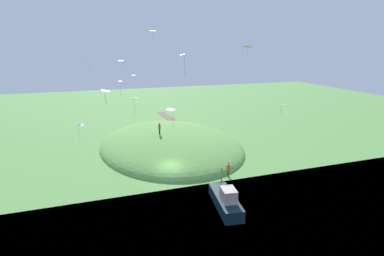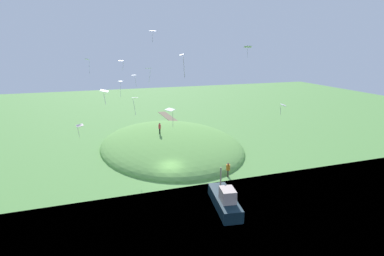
{
  "view_description": "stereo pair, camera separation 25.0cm",
  "coord_description": "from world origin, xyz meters",
  "px_view_note": "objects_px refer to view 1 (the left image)",
  "views": [
    {
      "loc": [
        -33.23,
        8.41,
        15.4
      ],
      "look_at": [
        5.84,
        -4.74,
        4.18
      ],
      "focal_mm": 28.36,
      "sensor_mm": 36.0,
      "label": 1
    },
    {
      "loc": [
        -33.31,
        8.18,
        15.4
      ],
      "look_at": [
        5.84,
        -4.74,
        4.18
      ],
      "focal_mm": 28.36,
      "sensor_mm": 36.0,
      "label": 2
    }
  ],
  "objects_px": {
    "kite_0": "(105,91)",
    "kite_7": "(120,83)",
    "person_with_child": "(159,127)",
    "kite_6": "(148,69)",
    "kite_2": "(80,126)",
    "kite_3": "(183,58)",
    "kite_12": "(171,110)",
    "kite_11": "(248,47)",
    "kite_1": "(121,62)",
    "person_near_shore": "(228,168)",
    "kite_5": "(283,105)",
    "kite_4": "(134,76)",
    "kite_10": "(135,100)",
    "kite_9": "(153,31)",
    "kite_8": "(87,61)",
    "boat_on_lake": "(226,201)"
  },
  "relations": [
    {
      "from": "boat_on_lake",
      "to": "kite_7",
      "type": "distance_m",
      "value": 21.48
    },
    {
      "from": "person_near_shore",
      "to": "kite_2",
      "type": "distance_m",
      "value": 17.63
    },
    {
      "from": "kite_3",
      "to": "kite_5",
      "type": "distance_m",
      "value": 12.01
    },
    {
      "from": "kite_1",
      "to": "kite_8",
      "type": "relative_size",
      "value": 0.57
    },
    {
      "from": "kite_2",
      "to": "kite_7",
      "type": "height_order",
      "value": "kite_7"
    },
    {
      "from": "kite_7",
      "to": "kite_11",
      "type": "distance_m",
      "value": 17.37
    },
    {
      "from": "kite_4",
      "to": "kite_10",
      "type": "relative_size",
      "value": 0.88
    },
    {
      "from": "kite_8",
      "to": "kite_12",
      "type": "bearing_deg",
      "value": -143.07
    },
    {
      "from": "boat_on_lake",
      "to": "kite_3",
      "type": "distance_m",
      "value": 14.28
    },
    {
      "from": "person_with_child",
      "to": "kite_2",
      "type": "xyz_separation_m",
      "value": [
        -11.72,
        11.07,
        4.04
      ]
    },
    {
      "from": "kite_8",
      "to": "kite_10",
      "type": "distance_m",
      "value": 10.75
    },
    {
      "from": "kite_1",
      "to": "kite_12",
      "type": "xyz_separation_m",
      "value": [
        -9.19,
        -4.16,
        -4.93
      ]
    },
    {
      "from": "kite_12",
      "to": "kite_6",
      "type": "bearing_deg",
      "value": -0.44
    },
    {
      "from": "boat_on_lake",
      "to": "kite_11",
      "type": "xyz_separation_m",
      "value": [
        11.08,
        -7.69,
        14.4
      ]
    },
    {
      "from": "kite_3",
      "to": "kite_8",
      "type": "bearing_deg",
      "value": 28.62
    },
    {
      "from": "person_near_shore",
      "to": "kite_3",
      "type": "height_order",
      "value": "kite_3"
    },
    {
      "from": "person_near_shore",
      "to": "kite_6",
      "type": "height_order",
      "value": "kite_6"
    },
    {
      "from": "kite_4",
      "to": "kite_9",
      "type": "distance_m",
      "value": 9.5
    },
    {
      "from": "person_with_child",
      "to": "kite_3",
      "type": "relative_size",
      "value": 0.8
    },
    {
      "from": "kite_2",
      "to": "kite_8",
      "type": "distance_m",
      "value": 11.86
    },
    {
      "from": "kite_1",
      "to": "kite_2",
      "type": "distance_m",
      "value": 11.57
    },
    {
      "from": "person_with_child",
      "to": "kite_6",
      "type": "height_order",
      "value": "kite_6"
    },
    {
      "from": "kite_9",
      "to": "kite_1",
      "type": "bearing_deg",
      "value": 50.46
    },
    {
      "from": "kite_10",
      "to": "kite_4",
      "type": "bearing_deg",
      "value": -7.84
    },
    {
      "from": "person_near_shore",
      "to": "kite_4",
      "type": "relative_size",
      "value": 0.98
    },
    {
      "from": "kite_10",
      "to": "kite_8",
      "type": "bearing_deg",
      "value": 28.68
    },
    {
      "from": "kite_11",
      "to": "kite_1",
      "type": "bearing_deg",
      "value": 68.92
    },
    {
      "from": "kite_5",
      "to": "kite_1",
      "type": "bearing_deg",
      "value": 46.73
    },
    {
      "from": "kite_7",
      "to": "kite_3",
      "type": "bearing_deg",
      "value": -162.4
    },
    {
      "from": "person_with_child",
      "to": "kite_12",
      "type": "xyz_separation_m",
      "value": [
        -12.8,
        1.45,
        5.29
      ]
    },
    {
      "from": "kite_10",
      "to": "kite_5",
      "type": "bearing_deg",
      "value": -117.0
    },
    {
      "from": "kite_6",
      "to": "kite_2",
      "type": "bearing_deg",
      "value": 140.75
    },
    {
      "from": "kite_4",
      "to": "kite_5",
      "type": "xyz_separation_m",
      "value": [
        -18.38,
        -13.05,
        -1.78
      ]
    },
    {
      "from": "kite_3",
      "to": "kite_12",
      "type": "bearing_deg",
      "value": 1.61
    },
    {
      "from": "kite_12",
      "to": "boat_on_lake",
      "type": "bearing_deg",
      "value": -156.52
    },
    {
      "from": "kite_6",
      "to": "kite_7",
      "type": "height_order",
      "value": "kite_6"
    },
    {
      "from": "kite_12",
      "to": "person_near_shore",
      "type": "bearing_deg",
      "value": -98.92
    },
    {
      "from": "person_near_shore",
      "to": "kite_2",
      "type": "xyz_separation_m",
      "value": [
        2.15,
        16.4,
        6.1
      ]
    },
    {
      "from": "kite_10",
      "to": "kite_6",
      "type": "bearing_deg",
      "value": -18.92
    },
    {
      "from": "kite_0",
      "to": "kite_7",
      "type": "relative_size",
      "value": 0.6
    },
    {
      "from": "kite_5",
      "to": "kite_6",
      "type": "distance_m",
      "value": 21.29
    },
    {
      "from": "person_with_child",
      "to": "kite_2",
      "type": "relative_size",
      "value": 1.23
    },
    {
      "from": "kite_6",
      "to": "kite_11",
      "type": "distance_m",
      "value": 14.94
    },
    {
      "from": "boat_on_lake",
      "to": "kite_9",
      "type": "distance_m",
      "value": 21.7
    },
    {
      "from": "person_near_shore",
      "to": "kite_11",
      "type": "relative_size",
      "value": 1.16
    },
    {
      "from": "person_near_shore",
      "to": "kite_0",
      "type": "relative_size",
      "value": 1.41
    },
    {
      "from": "kite_2",
      "to": "kite_6",
      "type": "height_order",
      "value": "kite_6"
    },
    {
      "from": "kite_5",
      "to": "kite_6",
      "type": "height_order",
      "value": "kite_6"
    },
    {
      "from": "kite_5",
      "to": "kite_7",
      "type": "xyz_separation_m",
      "value": [
        14.86,
        15.39,
        1.23
      ]
    },
    {
      "from": "kite_3",
      "to": "person_with_child",
      "type": "bearing_deg",
      "value": -4.39
    }
  ]
}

